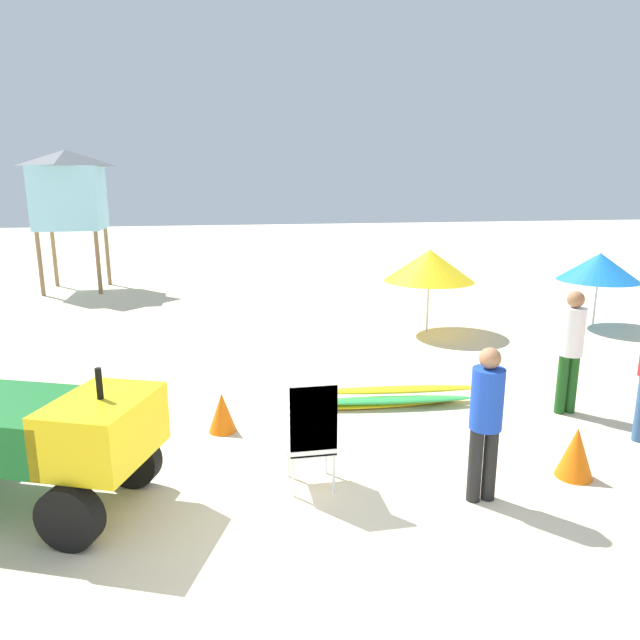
{
  "coord_description": "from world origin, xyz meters",
  "views": [
    {
      "loc": [
        -0.94,
        -4.2,
        3.16
      ],
      "look_at": [
        0.48,
        3.47,
        1.29
      ],
      "focal_mm": 32.27,
      "sensor_mm": 36.0,
      "label": 1
    }
  ],
  "objects_px": {
    "surfboard_pile": "(393,397)",
    "stacked_plastic_chairs": "(312,424)",
    "lifeguard_near_center": "(486,415)",
    "traffic_cone_near": "(576,452)",
    "traffic_cone_far": "(222,412)",
    "lifeguard_tower": "(69,190)",
    "beach_umbrella_left": "(429,265)",
    "lifeguard_near_right": "(571,344)",
    "utility_cart": "(29,433)",
    "beach_umbrella_mid": "(599,267)"
  },
  "relations": [
    {
      "from": "utility_cart",
      "to": "stacked_plastic_chairs",
      "type": "relative_size",
      "value": 2.18
    },
    {
      "from": "surfboard_pile",
      "to": "traffic_cone_near",
      "type": "distance_m",
      "value": 2.71
    },
    {
      "from": "lifeguard_near_right",
      "to": "lifeguard_tower",
      "type": "xyz_separation_m",
      "value": [
        -8.82,
        11.25,
        1.94
      ]
    },
    {
      "from": "lifeguard_near_center",
      "to": "traffic_cone_far",
      "type": "relative_size",
      "value": 3.12
    },
    {
      "from": "utility_cart",
      "to": "beach_umbrella_left",
      "type": "relative_size",
      "value": 1.47
    },
    {
      "from": "beach_umbrella_mid",
      "to": "traffic_cone_near",
      "type": "height_order",
      "value": "beach_umbrella_mid"
    },
    {
      "from": "stacked_plastic_chairs",
      "to": "beach_umbrella_left",
      "type": "distance_m",
      "value": 7.01
    },
    {
      "from": "lifeguard_near_center",
      "to": "lifeguard_near_right",
      "type": "distance_m",
      "value": 2.91
    },
    {
      "from": "surfboard_pile",
      "to": "traffic_cone_far",
      "type": "height_order",
      "value": "traffic_cone_far"
    },
    {
      "from": "utility_cart",
      "to": "stacked_plastic_chairs",
      "type": "xyz_separation_m",
      "value": [
        2.76,
        -0.19,
        -0.04
      ]
    },
    {
      "from": "beach_umbrella_mid",
      "to": "traffic_cone_far",
      "type": "distance_m",
      "value": 9.3
    },
    {
      "from": "lifeguard_near_right",
      "to": "beach_umbrella_mid",
      "type": "bearing_deg",
      "value": 50.99
    },
    {
      "from": "surfboard_pile",
      "to": "lifeguard_near_right",
      "type": "distance_m",
      "value": 2.55
    },
    {
      "from": "beach_umbrella_left",
      "to": "traffic_cone_far",
      "type": "bearing_deg",
      "value": -135.59
    },
    {
      "from": "traffic_cone_near",
      "to": "traffic_cone_far",
      "type": "relative_size",
      "value": 1.11
    },
    {
      "from": "lifeguard_near_right",
      "to": "traffic_cone_far",
      "type": "relative_size",
      "value": 3.35
    },
    {
      "from": "stacked_plastic_chairs",
      "to": "surfboard_pile",
      "type": "relative_size",
      "value": 0.48
    },
    {
      "from": "stacked_plastic_chairs",
      "to": "traffic_cone_near",
      "type": "relative_size",
      "value": 2.24
    },
    {
      "from": "lifeguard_near_center",
      "to": "traffic_cone_near",
      "type": "height_order",
      "value": "lifeguard_near_center"
    },
    {
      "from": "stacked_plastic_chairs",
      "to": "traffic_cone_near",
      "type": "distance_m",
      "value": 2.93
    },
    {
      "from": "traffic_cone_near",
      "to": "lifeguard_near_center",
      "type": "bearing_deg",
      "value": -168.52
    },
    {
      "from": "surfboard_pile",
      "to": "traffic_cone_near",
      "type": "bearing_deg",
      "value": -60.63
    },
    {
      "from": "traffic_cone_far",
      "to": "stacked_plastic_chairs",
      "type": "bearing_deg",
      "value": -61.43
    },
    {
      "from": "beach_umbrella_left",
      "to": "beach_umbrella_mid",
      "type": "xyz_separation_m",
      "value": [
        3.83,
        -0.25,
        -0.1
      ]
    },
    {
      "from": "beach_umbrella_mid",
      "to": "traffic_cone_far",
      "type": "relative_size",
      "value": 3.35
    },
    {
      "from": "utility_cart",
      "to": "lifeguard_tower",
      "type": "bearing_deg",
      "value": 100.06
    },
    {
      "from": "lifeguard_tower",
      "to": "lifeguard_near_center",
      "type": "bearing_deg",
      "value": -63.26
    },
    {
      "from": "stacked_plastic_chairs",
      "to": "utility_cart",
      "type": "bearing_deg",
      "value": 176.06
    },
    {
      "from": "stacked_plastic_chairs",
      "to": "beach_umbrella_left",
      "type": "bearing_deg",
      "value": 59.42
    },
    {
      "from": "beach_umbrella_left",
      "to": "traffic_cone_near",
      "type": "distance_m",
      "value": 6.41
    },
    {
      "from": "stacked_plastic_chairs",
      "to": "lifeguard_tower",
      "type": "bearing_deg",
      "value": 111.45
    },
    {
      "from": "surfboard_pile",
      "to": "stacked_plastic_chairs",
      "type": "bearing_deg",
      "value": -126.62
    },
    {
      "from": "stacked_plastic_chairs",
      "to": "beach_umbrella_left",
      "type": "height_order",
      "value": "beach_umbrella_left"
    },
    {
      "from": "stacked_plastic_chairs",
      "to": "beach_umbrella_mid",
      "type": "height_order",
      "value": "beach_umbrella_mid"
    },
    {
      "from": "lifeguard_near_center",
      "to": "traffic_cone_far",
      "type": "bearing_deg",
      "value": 139.84
    },
    {
      "from": "stacked_plastic_chairs",
      "to": "surfboard_pile",
      "type": "xyz_separation_m",
      "value": [
        1.56,
        2.1,
        -0.62
      ]
    },
    {
      "from": "utility_cart",
      "to": "beach_umbrella_mid",
      "type": "bearing_deg",
      "value": 28.78
    },
    {
      "from": "beach_umbrella_left",
      "to": "lifeguard_near_center",
      "type": "bearing_deg",
      "value": -106.15
    },
    {
      "from": "lifeguard_near_right",
      "to": "traffic_cone_far",
      "type": "distance_m",
      "value": 4.81
    },
    {
      "from": "lifeguard_tower",
      "to": "beach_umbrella_left",
      "type": "relative_size",
      "value": 2.13
    },
    {
      "from": "traffic_cone_far",
      "to": "traffic_cone_near",
      "type": "bearing_deg",
      "value": -26.81
    },
    {
      "from": "surfboard_pile",
      "to": "lifeguard_near_center",
      "type": "distance_m",
      "value": 2.73
    },
    {
      "from": "stacked_plastic_chairs",
      "to": "lifeguard_near_right",
      "type": "bearing_deg",
      "value": 20.05
    },
    {
      "from": "lifeguard_near_center",
      "to": "traffic_cone_near",
      "type": "bearing_deg",
      "value": 11.48
    },
    {
      "from": "utility_cart",
      "to": "lifeguard_near_right",
      "type": "height_order",
      "value": "lifeguard_near_right"
    },
    {
      "from": "traffic_cone_near",
      "to": "lifeguard_tower",
      "type": "bearing_deg",
      "value": 121.31
    },
    {
      "from": "surfboard_pile",
      "to": "beach_umbrella_left",
      "type": "height_order",
      "value": "beach_umbrella_left"
    },
    {
      "from": "surfboard_pile",
      "to": "lifeguard_tower",
      "type": "distance_m",
      "value": 12.73
    },
    {
      "from": "beach_umbrella_left",
      "to": "traffic_cone_near",
      "type": "relative_size",
      "value": 3.31
    },
    {
      "from": "lifeguard_near_center",
      "to": "traffic_cone_near",
      "type": "relative_size",
      "value": 2.81
    }
  ]
}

